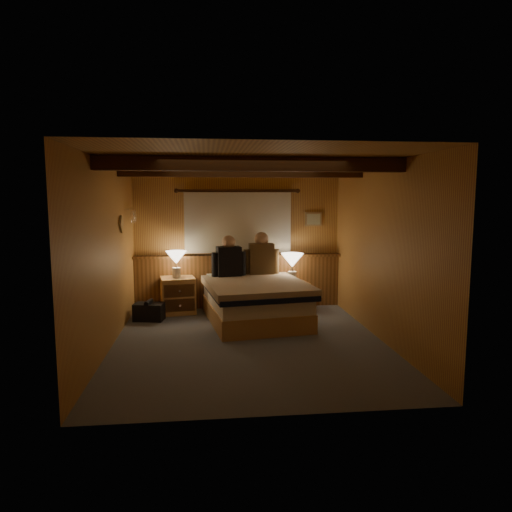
{
  "coord_description": "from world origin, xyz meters",
  "views": [
    {
      "loc": [
        -0.55,
        -5.9,
        1.92
      ],
      "look_at": [
        0.14,
        0.4,
        1.12
      ],
      "focal_mm": 32.0,
      "sensor_mm": 36.0,
      "label": 1
    }
  ],
  "objects": [
    {
      "name": "person_right",
      "position": [
        0.38,
        1.74,
        0.94
      ],
      "size": [
        0.61,
        0.25,
        0.74
      ],
      "rotation": [
        0.0,
        0.0,
        0.02
      ],
      "color": "#513B20",
      "rests_on": "bed"
    },
    {
      "name": "wainscot",
      "position": [
        0.0,
        2.04,
        0.49
      ],
      "size": [
        3.6,
        0.23,
        0.94
      ],
      "color": "brown",
      "rests_on": "wall_back"
    },
    {
      "name": "wall_back",
      "position": [
        0.0,
        2.1,
        1.2
      ],
      "size": [
        3.6,
        0.0,
        3.6
      ],
      "primitive_type": "plane",
      "rotation": [
        1.57,
        0.0,
        0.0
      ],
      "color": "gold",
      "rests_on": "floor"
    },
    {
      "name": "wall_front",
      "position": [
        0.0,
        -2.1,
        1.2
      ],
      "size": [
        3.6,
        0.0,
        3.6
      ],
      "primitive_type": "plane",
      "rotation": [
        -1.57,
        0.0,
        0.0
      ],
      "color": "gold",
      "rests_on": "floor"
    },
    {
      "name": "wall_left",
      "position": [
        -1.8,
        0.0,
        1.2
      ],
      "size": [
        0.0,
        4.2,
        4.2
      ],
      "primitive_type": "plane",
      "rotation": [
        1.57,
        0.0,
        1.57
      ],
      "color": "gold",
      "rests_on": "floor"
    },
    {
      "name": "duffel_bag",
      "position": [
        -1.47,
        1.29,
        0.14
      ],
      "size": [
        0.5,
        0.36,
        0.33
      ],
      "rotation": [
        0.0,
        0.0,
        -0.2
      ],
      "color": "black",
      "rests_on": "floor"
    },
    {
      "name": "lamp_right",
      "position": [
        0.9,
        1.68,
        0.84
      ],
      "size": [
        0.39,
        0.39,
        0.5
      ],
      "color": "silver",
      "rests_on": "nightstand_right"
    },
    {
      "name": "framed_print",
      "position": [
        1.35,
        2.08,
        1.55
      ],
      "size": [
        0.3,
        0.04,
        0.25
      ],
      "color": "#A38451",
      "rests_on": "wall_back"
    },
    {
      "name": "ceiling_beams",
      "position": [
        0.0,
        0.15,
        2.31
      ],
      "size": [
        3.6,
        1.65,
        0.16
      ],
      "color": "#402410",
      "rests_on": "ceiling"
    },
    {
      "name": "wall_right",
      "position": [
        1.8,
        0.0,
        1.2
      ],
      "size": [
        0.0,
        4.2,
        4.2
      ],
      "primitive_type": "plane",
      "rotation": [
        1.57,
        0.0,
        -1.57
      ],
      "color": "gold",
      "rests_on": "floor"
    },
    {
      "name": "nightstand_right",
      "position": [
        0.95,
        1.69,
        0.24
      ],
      "size": [
        0.5,
        0.47,
        0.49
      ],
      "rotation": [
        0.0,
        0.0,
        0.17
      ],
      "color": "tan",
      "rests_on": "floor"
    },
    {
      "name": "curtain_window",
      "position": [
        0.0,
        2.03,
        1.52
      ],
      "size": [
        2.18,
        0.09,
        1.11
      ],
      "color": "#402410",
      "rests_on": "wall_back"
    },
    {
      "name": "person_left",
      "position": [
        -0.19,
        1.57,
        0.92
      ],
      "size": [
        0.57,
        0.29,
        0.7
      ],
      "rotation": [
        0.0,
        0.0,
        0.17
      ],
      "color": "black",
      "rests_on": "bed"
    },
    {
      "name": "coat_rail",
      "position": [
        -1.72,
        1.58,
        1.67
      ],
      "size": [
        0.05,
        0.55,
        0.24
      ],
      "color": "white",
      "rests_on": "wall_left"
    },
    {
      "name": "lamp_left",
      "position": [
        -1.05,
        1.69,
        0.92
      ],
      "size": [
        0.35,
        0.35,
        0.45
      ],
      "color": "silver",
      "rests_on": "nightstand_left"
    },
    {
      "name": "ceiling",
      "position": [
        0.0,
        0.0,
        2.4
      ],
      "size": [
        4.2,
        4.2,
        0.0
      ],
      "primitive_type": "plane",
      "rotation": [
        3.14,
        0.0,
        0.0
      ],
      "color": "tan",
      "rests_on": "wall_back"
    },
    {
      "name": "bed",
      "position": [
        0.19,
        1.04,
        0.33
      ],
      "size": [
        1.7,
        2.07,
        0.64
      ],
      "rotation": [
        0.0,
        0.0,
        0.15
      ],
      "color": "tan",
      "rests_on": "floor"
    },
    {
      "name": "floor",
      "position": [
        0.0,
        0.0,
        0.0
      ],
      "size": [
        4.2,
        4.2,
        0.0
      ],
      "primitive_type": "plane",
      "color": "slate",
      "rests_on": "ground"
    },
    {
      "name": "nightstand_left",
      "position": [
        -1.04,
        1.73,
        0.3
      ],
      "size": [
        0.62,
        0.58,
        0.61
      ],
      "rotation": [
        0.0,
        0.0,
        0.16
      ],
      "color": "tan",
      "rests_on": "floor"
    }
  ]
}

